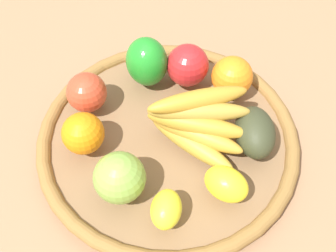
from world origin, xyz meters
TOP-DOWN VIEW (x-y plane):
  - ground_plane at (0.00, 0.00)m, footprint 2.40×2.40m
  - basket at (0.00, 0.00)m, footprint 0.45×0.45m
  - banana_bunch at (0.05, 0.00)m, footprint 0.17×0.15m
  - bell_pepper at (-0.08, 0.10)m, footprint 0.11×0.11m
  - apple_1 at (-0.03, -0.13)m, footprint 0.10×0.10m
  - apple_0 at (-0.01, 0.13)m, footprint 0.10×0.10m
  - lemon_0 at (0.12, -0.08)m, footprint 0.08×0.07m
  - orange_1 at (-0.12, -0.07)m, footprint 0.09×0.09m
  - lemon_1 at (0.05, -0.14)m, footprint 0.06×0.07m
  - orange_0 at (0.08, 0.13)m, footprint 0.08×0.08m
  - avocado at (0.14, 0.02)m, footprint 0.10×0.11m
  - apple_2 at (-0.15, 0.01)m, footprint 0.09×0.09m

SIDE VIEW (x-z plane):
  - ground_plane at x=0.00m, z-range 0.00..0.00m
  - basket at x=0.00m, z-range 0.00..0.04m
  - lemon_1 at x=0.05m, z-range 0.04..0.08m
  - lemon_0 at x=0.12m, z-range 0.04..0.09m
  - avocado at x=0.14m, z-range 0.04..0.10m
  - orange_1 at x=-0.12m, z-range 0.04..0.11m
  - apple_2 at x=-0.15m, z-range 0.04..0.11m
  - orange_0 at x=0.08m, z-range 0.04..0.11m
  - apple_0 at x=-0.01m, z-range 0.04..0.11m
  - apple_1 at x=-0.03m, z-range 0.04..0.12m
  - banana_bunch at x=0.05m, z-range 0.04..0.13m
  - bell_pepper at x=-0.08m, z-range 0.04..0.13m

